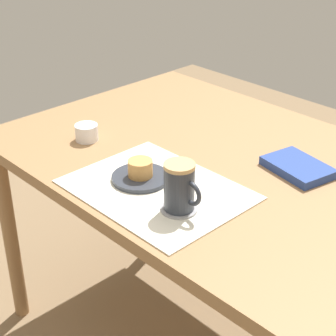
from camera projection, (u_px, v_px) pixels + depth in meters
dining_table at (215, 178)px, 1.65m from camera, size 1.27×0.89×0.73m
placemat at (157, 189)px, 1.45m from camera, size 0.45×0.34×0.00m
pastry_plate at (141, 178)px, 1.49m from camera, size 0.15×0.15×0.01m
pastry at (140, 168)px, 1.47m from camera, size 0.07×0.07×0.04m
coffee_coaster at (179, 209)px, 1.36m from camera, size 0.09×0.09×0.00m
coffee_mug at (180, 187)px, 1.33m from camera, size 0.11×0.08×0.12m
sugar_bowl at (87, 132)px, 1.70m from camera, size 0.07×0.07×0.05m
small_book at (298, 167)px, 1.53m from camera, size 0.20×0.16×0.02m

